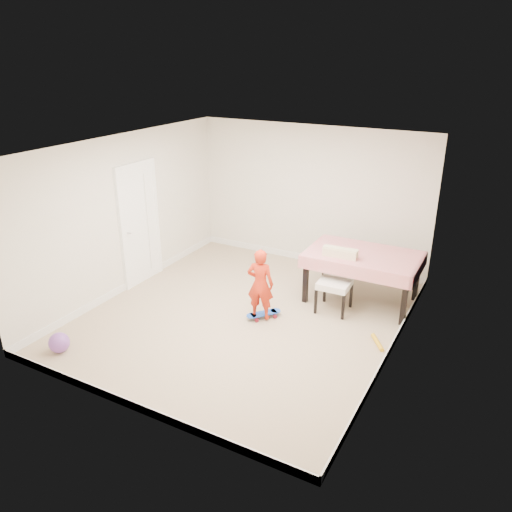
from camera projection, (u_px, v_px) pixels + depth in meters
The scene contains 17 objects.
ground at pixel (244, 316), 7.70m from camera, with size 5.00×5.00×0.00m, color tan.
ceiling at pixel (242, 148), 6.72m from camera, with size 4.50×5.00×0.04m, color white.
wall_back at pixel (310, 196), 9.22m from camera, with size 4.50×0.04×2.60m, color beige.
wall_front at pixel (125, 309), 5.19m from camera, with size 4.50×0.04×2.60m, color beige.
wall_left at pixel (126, 215), 8.19m from camera, with size 0.04×5.00×2.60m, color beige.
wall_right at pixel (398, 266), 6.22m from camera, with size 0.04×5.00×2.60m, color beige.
door at pixel (140, 225), 8.53m from camera, with size 0.10×0.94×2.11m, color white.
baseboard_back at pixel (308, 258), 9.70m from camera, with size 4.50×0.02×0.12m, color white.
baseboard_front at pixel (135, 406), 5.65m from camera, with size 4.50×0.02×0.12m, color white.
baseboard_left at pixel (132, 283), 8.66m from camera, with size 0.02×5.00×0.12m, color white.
baseboard_right at pixel (389, 351), 6.69m from camera, with size 0.02×5.00×0.12m, color white.
dining_table at pixel (362, 277), 8.02m from camera, with size 1.76×1.10×0.83m, color red, non-canonical shape.
dining_chair at pixel (335, 282), 7.69m from camera, with size 0.54×0.62×0.98m, color silver, non-canonical shape.
skateboard at pixel (264, 315), 7.64m from camera, with size 0.56×0.20×0.08m, color blue, non-canonical shape.
child at pixel (260, 286), 7.41m from camera, with size 0.40×0.26×1.11m, color red.
balloon at pixel (59, 343), 6.74m from camera, with size 0.28×0.28×0.28m, color purple.
foam_toy at pixel (377, 342), 6.95m from camera, with size 0.06×0.06×0.40m, color gold.
Camera 1 is at (3.39, -5.86, 3.79)m, focal length 35.00 mm.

